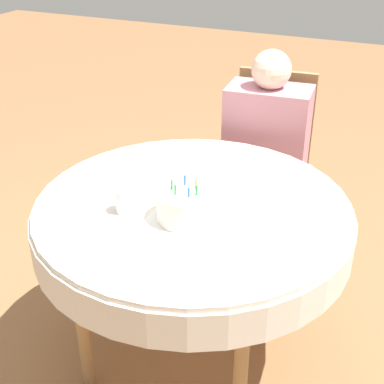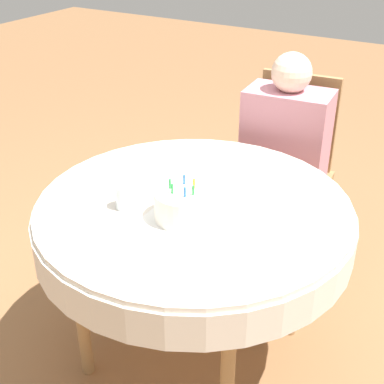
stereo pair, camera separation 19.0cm
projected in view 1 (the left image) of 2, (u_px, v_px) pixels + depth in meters
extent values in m
plane|color=#8C603D|center=(192.00, 350.00, 2.33)|extent=(12.00, 12.00, 0.00)
cylinder|color=silver|center=(193.00, 204.00, 1.97)|extent=(1.16, 1.16, 0.02)
cylinder|color=silver|center=(193.00, 222.00, 2.01)|extent=(1.18, 1.18, 0.13)
cylinder|color=#A37A4C|center=(81.00, 312.00, 2.01)|extent=(0.05, 0.05, 0.73)
cylinder|color=#A37A4C|center=(241.00, 365.00, 1.79)|extent=(0.05, 0.05, 0.73)
cylinder|color=#A37A4C|center=(158.00, 227.00, 2.53)|extent=(0.05, 0.05, 0.73)
cylinder|color=#A37A4C|center=(291.00, 260.00, 2.30)|extent=(0.05, 0.05, 0.73)
cube|color=#A37A4C|center=(263.00, 179.00, 2.76)|extent=(0.48, 0.48, 0.04)
cube|color=#A37A4C|center=(275.00, 117.00, 2.80)|extent=(0.40, 0.06, 0.50)
cylinder|color=#A37A4C|center=(216.00, 230.00, 2.77)|extent=(0.04, 0.04, 0.43)
cylinder|color=#A37A4C|center=(290.00, 244.00, 2.66)|extent=(0.04, 0.04, 0.43)
cylinder|color=#A37A4C|center=(235.00, 196.00, 3.09)|extent=(0.04, 0.04, 0.43)
cylinder|color=#A37A4C|center=(302.00, 207.00, 2.98)|extent=(0.04, 0.04, 0.43)
cylinder|color=beige|center=(235.00, 228.00, 2.76)|extent=(0.09, 0.09, 0.47)
cylinder|color=beige|center=(273.00, 235.00, 2.70)|extent=(0.09, 0.09, 0.47)
cube|color=#C67F8E|center=(267.00, 134.00, 2.64)|extent=(0.42, 0.27, 0.47)
sphere|color=beige|center=(271.00, 70.00, 2.48)|extent=(0.19, 0.19, 0.19)
cube|color=white|center=(186.00, 218.00, 1.87)|extent=(0.26, 0.26, 0.00)
cylinder|color=white|center=(186.00, 205.00, 1.84)|extent=(0.21, 0.21, 0.10)
cylinder|color=green|center=(197.00, 190.00, 1.79)|extent=(0.01, 0.01, 0.04)
cylinder|color=gold|center=(196.00, 184.00, 1.83)|extent=(0.01, 0.01, 0.04)
cylinder|color=blue|center=(186.00, 180.00, 1.85)|extent=(0.01, 0.01, 0.04)
cylinder|color=green|center=(172.00, 185.00, 1.82)|extent=(0.01, 0.01, 0.04)
cylinder|color=green|center=(175.00, 190.00, 1.79)|extent=(0.01, 0.01, 0.04)
cylinder|color=blue|center=(189.00, 192.00, 1.78)|extent=(0.01, 0.01, 0.04)
cylinder|color=silver|center=(125.00, 201.00, 1.89)|extent=(0.07, 0.07, 0.09)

